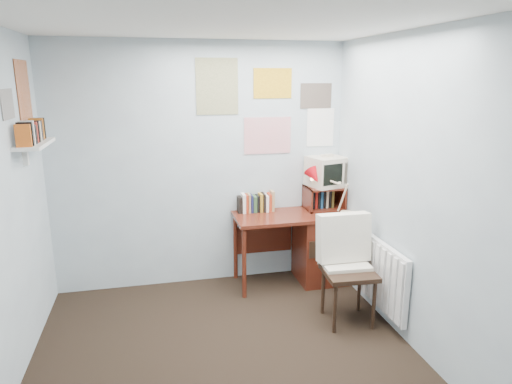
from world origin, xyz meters
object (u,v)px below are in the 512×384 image
Objects in this scene: tv_riser at (324,198)px; wall_shelf at (35,144)px; radiator at (383,276)px; desk at (316,244)px; desk_chair at (349,273)px; crt_tv at (327,170)px; desk_lamp at (347,194)px.

tv_riser is 2.83m from wall_shelf.
tv_riser is 0.50× the size of radiator.
desk reaches higher than radiator.
desk_chair is at bearing 173.12° from radiator.
wall_shelf is at bearing -169.68° from tv_riser.
tv_riser is at bearing 42.96° from desk.
desk is 1.50× the size of radiator.
desk_chair is 2.58× the size of crt_tv.
wall_shelf is at bearing 172.17° from desk_chair.
radiator is (0.17, -1.04, -0.47)m from tv_riser.
desk_chair is 1.17× the size of radiator.
desk_chair is (-0.02, -0.89, 0.06)m from desk.
wall_shelf reaches higher than desk_chair.
wall_shelf reaches higher than radiator.
desk is 0.80m from crt_tv.
desk_lamp is at bearing -59.18° from tv_riser.
crt_tv is (0.15, 0.13, 0.78)m from desk.
crt_tv is at bearing 37.06° from tv_riser.
tv_riser is at bearing 10.32° from wall_shelf.
desk is 1.29× the size of desk_chair.
desk_lamp is 0.36m from crt_tv.
desk_chair is 0.95m from desk_lamp.
radiator is at bearing -79.90° from desk_lamp.
crt_tv is (0.03, 0.02, 0.30)m from tv_riser.
desk_chair is 2.33× the size of tv_riser.
wall_shelf is at bearing 175.66° from crt_tv.
crt_tv is 0.45× the size of radiator.
desk_lamp reaches higher than tv_riser.
desk_chair is at bearing -114.22° from crt_tv.
desk is 1.94× the size of wall_shelf.
tv_riser reaches higher than radiator.
crt_tv is (0.17, 1.02, 0.72)m from desk_chair.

